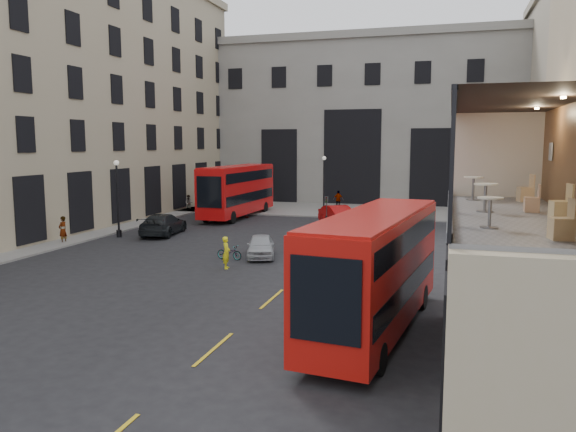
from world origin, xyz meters
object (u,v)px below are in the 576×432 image
(bus_far, at_px, (238,188))
(pedestrian_d, at_px, (455,212))
(street_lamp_a, at_px, (118,203))
(cyclist, at_px, (226,253))
(pedestrian_e, at_px, (63,230))
(cafe_chair_a, at_px, (562,227))
(cafe_table_mid, at_px, (485,193))
(car_a, at_px, (261,246))
(car_b, at_px, (339,216))
(car_c, at_px, (163,224))
(bicycle, at_px, (229,252))
(street_lamp_b, at_px, (324,189))
(bus_near, at_px, (376,265))
(traffic_light_far, at_px, (205,191))
(cafe_table_far, at_px, (473,185))
(traffic_light_near, at_px, (326,223))
(pedestrian_b, at_px, (247,209))
(pedestrian_c, at_px, (338,199))
(cafe_chair_c, at_px, (532,204))
(pedestrian_a, at_px, (189,203))
(cafe_chair_d, at_px, (526,193))
(cafe_chair_b, at_px, (561,209))

(bus_far, distance_m, pedestrian_d, 18.59)
(street_lamp_a, relative_size, cyclist, 3.18)
(pedestrian_e, bearing_deg, cafe_chair_a, 56.74)
(cyclist, height_order, cafe_table_mid, cafe_table_mid)
(pedestrian_d, height_order, cafe_chair_a, cafe_chair_a)
(car_a, distance_m, pedestrian_e, 13.71)
(car_b, relative_size, car_c, 0.91)
(bicycle, bearing_deg, cafe_chair_a, -132.71)
(pedestrian_d, bearing_deg, street_lamp_b, 49.72)
(cafe_chair_a, bearing_deg, bus_near, 121.74)
(car_c, height_order, cafe_table_mid, cafe_table_mid)
(traffic_light_far, height_order, cafe_table_mid, cafe_table_mid)
(car_b, distance_m, cyclist, 16.88)
(street_lamp_b, height_order, cafe_table_far, cafe_table_far)
(traffic_light_near, relative_size, pedestrian_b, 2.42)
(car_c, relative_size, pedestrian_c, 2.94)
(pedestrian_b, bearing_deg, street_lamp_b, -25.65)
(street_lamp_b, distance_m, car_a, 19.88)
(pedestrian_d, xyz_separation_m, cafe_chair_c, (1.64, -31.36, 3.91))
(pedestrian_c, bearing_deg, pedestrian_e, 62.52)
(traffic_light_far, distance_m, street_lamp_a, 10.20)
(pedestrian_c, xyz_separation_m, pedestrian_d, (11.21, -7.46, 0.02))
(bus_far, relative_size, pedestrian_c, 6.39)
(bus_far, bearing_deg, traffic_light_far, -131.22)
(bus_far, height_order, pedestrian_c, bus_far)
(cafe_chair_c, bearing_deg, bus_far, 124.06)
(traffic_light_near, height_order, street_lamp_a, street_lamp_a)
(pedestrian_a, distance_m, pedestrian_b, 7.71)
(bus_far, height_order, pedestrian_e, bus_far)
(pedestrian_e, bearing_deg, pedestrian_a, -177.64)
(traffic_light_near, distance_m, bus_near, 9.54)
(car_c, distance_m, pedestrian_d, 23.48)
(pedestrian_d, xyz_separation_m, cafe_chair_d, (1.82, -28.40, 3.95))
(cafe_chair_b, bearing_deg, car_b, 111.02)
(street_lamp_a, relative_size, pedestrian_d, 2.91)
(bus_far, distance_m, cafe_table_mid, 35.53)
(car_c, relative_size, cafe_chair_c, 6.94)
(pedestrian_a, bearing_deg, bus_near, -69.57)
(car_b, relative_size, pedestrian_e, 2.67)
(cyclist, distance_m, pedestrian_a, 25.66)
(cafe_chair_b, bearing_deg, cafe_chair_a, -99.38)
(pedestrian_b, bearing_deg, car_a, -127.14)
(street_lamp_a, distance_m, pedestrian_a, 15.23)
(cafe_chair_c, bearing_deg, traffic_light_far, 128.98)
(car_c, bearing_deg, pedestrian_b, -112.84)
(car_a, distance_m, car_b, 13.46)
(cafe_chair_c, bearing_deg, street_lamp_a, 144.28)
(cyclist, bearing_deg, car_a, -28.66)
(bus_near, bearing_deg, pedestrian_a, 125.97)
(pedestrian_a, bearing_deg, traffic_light_near, -64.95)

